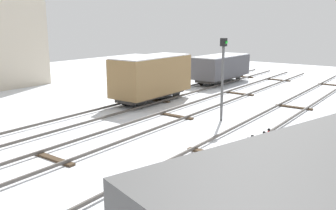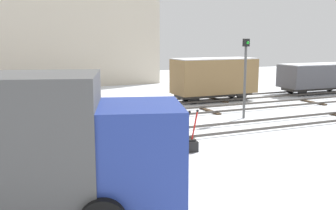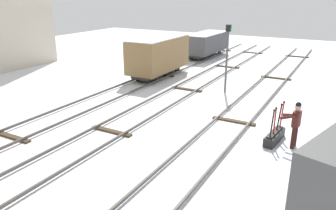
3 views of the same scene
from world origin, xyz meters
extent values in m
plane|color=silver|center=(0.00, 0.00, 0.00)|extent=(60.00, 60.00, 0.00)
cube|color=#4C4742|center=(0.00, -0.72, 0.13)|extent=(44.00, 0.07, 0.10)
cube|color=#4C4742|center=(0.00, 0.72, 0.13)|extent=(44.00, 0.07, 0.10)
cube|color=#423323|center=(0.00, 0.00, 0.04)|extent=(0.24, 1.94, 0.08)
cube|color=#4C4742|center=(0.00, 3.32, 0.13)|extent=(44.00, 0.07, 0.10)
cube|color=#4C4742|center=(0.00, 4.76, 0.13)|extent=(44.00, 0.07, 0.10)
cube|color=#423323|center=(-3.52, 4.04, 0.04)|extent=(0.24, 1.94, 0.08)
cube|color=#423323|center=(3.52, 4.04, 0.04)|extent=(0.24, 1.94, 0.08)
cube|color=#423323|center=(10.56, 4.04, 0.04)|extent=(0.24, 1.94, 0.08)
cube|color=#4C4742|center=(0.00, 6.40, 0.13)|extent=(44.00, 0.07, 0.10)
cube|color=#4C4742|center=(0.00, 7.84, 0.13)|extent=(44.00, 0.07, 0.10)
cube|color=#423323|center=(-5.87, 7.12, 0.04)|extent=(0.24, 1.94, 0.08)
cube|color=#423323|center=(5.87, 7.12, 0.04)|extent=(0.24, 1.94, 0.08)
cube|color=black|center=(-1.20, -2.00, 0.18)|extent=(1.55, 0.53, 0.36)
cube|color=black|center=(-1.20, -2.00, 0.39)|extent=(1.38, 0.35, 0.06)
cylinder|color=black|center=(-1.68, -1.95, 0.88)|extent=(0.23, 0.08, 1.04)
sphere|color=black|center=(-1.59, -1.96, 1.40)|extent=(0.09, 0.09, 0.09)
cylinder|color=red|center=(-1.38, -1.98, 0.88)|extent=(0.07, 0.06, 1.05)
sphere|color=black|center=(-1.38, -1.98, 1.41)|extent=(0.09, 0.09, 0.09)
cylinder|color=black|center=(-0.86, -2.04, 0.86)|extent=(0.35, 0.09, 1.02)
sphere|color=black|center=(-0.71, -2.05, 1.37)|extent=(0.09, 0.09, 0.09)
cylinder|color=red|center=(-0.53, -2.07, 0.88)|extent=(0.26, 0.08, 1.04)
sphere|color=black|center=(-0.43, -2.09, 1.39)|extent=(0.09, 0.09, 0.09)
cylinder|color=#351511|center=(-1.48, -2.70, 0.41)|extent=(0.15, 0.15, 0.83)
cylinder|color=#351511|center=(-1.22, -2.73, 0.41)|extent=(0.15, 0.15, 0.83)
cube|color=#4C1E19|center=(-1.35, -2.72, 1.12)|extent=(0.40, 0.28, 0.59)
sphere|color=tan|center=(-1.35, -2.72, 1.56)|extent=(0.22, 0.22, 0.22)
sphere|color=black|center=(-1.35, -2.72, 1.66)|extent=(0.20, 0.20, 0.20)
cylinder|color=#4C1E19|center=(-1.53, -2.44, 1.20)|extent=(0.17, 0.56, 0.31)
cylinder|color=#4C1E19|center=(-1.11, -2.47, 1.15)|extent=(0.17, 0.57, 0.21)
cube|color=navy|center=(-3.91, -5.95, 1.50)|extent=(2.42, 2.56, 1.90)
cube|color=black|center=(-3.04, -6.21, 1.83)|extent=(0.55, 1.72, 0.76)
cylinder|color=black|center=(-4.22, -4.68, 0.45)|extent=(0.93, 0.50, 0.90)
cylinder|color=#4C4C4C|center=(4.18, 1.91, 1.71)|extent=(0.12, 0.12, 3.43)
cube|color=black|center=(4.18, 1.91, 3.61)|extent=(0.24, 0.24, 0.36)
sphere|color=green|center=(4.18, 1.78, 3.61)|extent=(0.14, 0.14, 0.14)
cube|color=beige|center=(-2.03, 20.29, 5.85)|extent=(16.08, 6.16, 11.69)
cube|color=#2D2B28|center=(5.52, 7.12, 0.40)|extent=(4.85, 1.28, 0.20)
cube|color=olive|center=(5.52, 7.12, 1.53)|extent=(5.11, 2.10, 2.07)
cube|color=white|center=(5.52, 7.12, 2.60)|extent=(5.01, 2.02, 0.06)
cylinder|color=black|center=(3.86, 6.54, 0.35)|extent=(0.70, 0.11, 0.70)
cylinder|color=black|center=(3.85, 7.67, 0.35)|extent=(0.70, 0.11, 0.70)
cylinder|color=black|center=(7.18, 6.57, 0.35)|extent=(0.70, 0.11, 0.70)
cylinder|color=black|center=(7.17, 7.70, 0.35)|extent=(0.70, 0.11, 0.70)
cube|color=#2D2B28|center=(13.79, 7.12, 0.40)|extent=(5.18, 1.35, 0.20)
cube|color=#4C4C51|center=(13.79, 7.12, 1.26)|extent=(5.46, 2.20, 1.52)
cube|color=silver|center=(13.79, 7.12, 2.05)|extent=(5.35, 2.11, 0.06)
cylinder|color=black|center=(12.01, 6.57, 0.35)|extent=(0.70, 0.11, 0.70)
cylinder|color=black|center=(12.03, 7.73, 0.35)|extent=(0.70, 0.11, 0.70)
cylinder|color=black|center=(15.56, 7.67, 0.35)|extent=(0.70, 0.11, 0.70)
camera|label=1|loc=(-10.36, -5.72, 4.45)|focal=38.64mm
camera|label=2|loc=(-6.38, -13.42, 3.78)|focal=41.29mm
camera|label=3|loc=(-13.21, -4.00, 5.44)|focal=35.07mm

